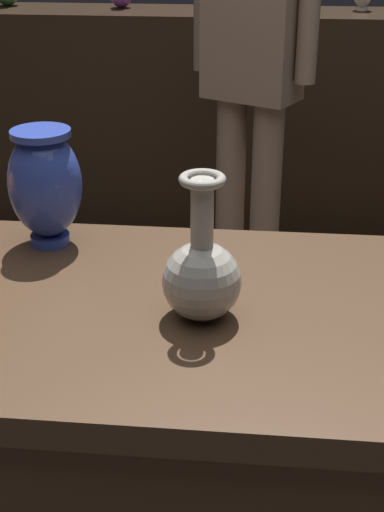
{
  "coord_description": "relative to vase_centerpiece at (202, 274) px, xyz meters",
  "views": [
    {
      "loc": [
        0.12,
        -1.06,
        1.41
      ],
      "look_at": [
        0.02,
        -0.02,
        0.9
      ],
      "focal_mm": 51.29,
      "sensor_mm": 36.0,
      "label": 1
    }
  ],
  "objects": [
    {
      "name": "back_display_shelf",
      "position": [
        -0.03,
        2.23,
        -0.38
      ],
      "size": [
        2.6,
        0.4,
        0.99
      ],
      "color": "black",
      "rests_on": "ground_plane"
    },
    {
      "name": "display_plinth",
      "position": [
        -0.03,
        0.03,
        -0.47
      ],
      "size": [
        1.2,
        0.64,
        0.8
      ],
      "color": "#422D1E",
      "rests_on": "ground_plane"
    },
    {
      "name": "vase_centerpiece",
      "position": [
        0.0,
        0.0,
        0.0
      ],
      "size": [
        0.13,
        0.13,
        0.24
      ],
      "color": "gray",
      "rests_on": "display_plinth"
    },
    {
      "name": "vase_left_accent",
      "position": [
        -0.32,
        0.25,
        0.05
      ],
      "size": [
        0.14,
        0.14,
        0.23
      ],
      "color": "#2D429E",
      "rests_on": "display_plinth"
    },
    {
      "name": "visitor_center_back",
      "position": [
        0.04,
        1.54,
        0.06
      ],
      "size": [
        0.43,
        0.31,
        1.59
      ],
      "rotation": [
        0.0,
        0.0,
        2.67
      ],
      "color": "#846B56",
      "rests_on": "ground_plane"
    }
  ]
}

